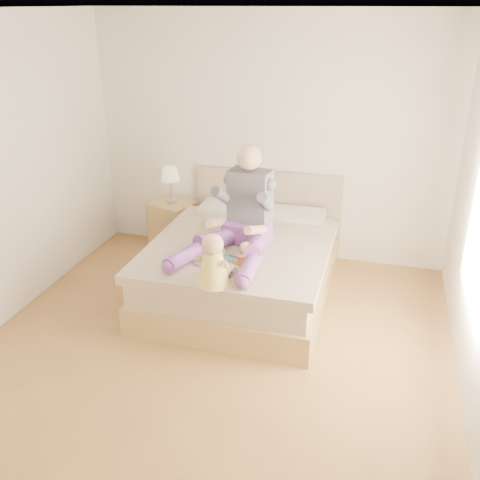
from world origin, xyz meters
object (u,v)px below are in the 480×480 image
(nightstand, at_px, (174,225))
(adult, at_px, (241,218))
(tray, at_px, (224,262))
(bed, at_px, (245,263))
(baby, at_px, (214,264))

(nightstand, height_order, adult, adult)
(nightstand, height_order, tray, tray)
(bed, distance_m, tray, 0.73)
(tray, bearing_deg, nightstand, 147.12)
(baby, bearing_deg, tray, 103.50)
(bed, relative_size, tray, 4.29)
(bed, xyz_separation_m, adult, (0.02, -0.23, 0.58))
(adult, relative_size, tray, 2.39)
(nightstand, distance_m, adult, 1.64)
(nightstand, bearing_deg, tray, -35.99)
(adult, bearing_deg, tray, -87.93)
(adult, distance_m, baby, 0.79)
(bed, distance_m, nightstand, 1.36)
(bed, bearing_deg, baby, -89.70)
(baby, bearing_deg, nightstand, 130.75)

